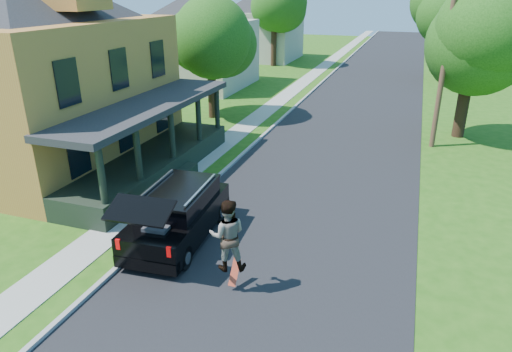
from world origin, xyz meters
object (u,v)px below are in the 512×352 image
(tree_right_near, at_px, (475,29))
(utility_pole_near, at_px, (446,53))
(skateboarder, at_px, (228,235))
(black_suv, at_px, (178,214))

(tree_right_near, relative_size, utility_pole_near, 0.96)
(utility_pole_near, bearing_deg, skateboarder, -100.36)
(tree_right_near, bearing_deg, utility_pole_near, -119.61)
(skateboarder, bearing_deg, tree_right_near, -131.54)
(black_suv, relative_size, tree_right_near, 0.59)
(skateboarder, height_order, utility_pole_near, utility_pole_near)
(utility_pole_near, bearing_deg, tree_right_near, 70.02)
(black_suv, bearing_deg, utility_pole_near, 54.14)
(tree_right_near, distance_m, utility_pole_near, 2.80)
(black_suv, height_order, skateboarder, skateboarder)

